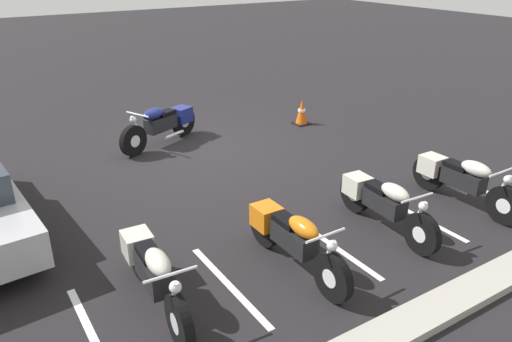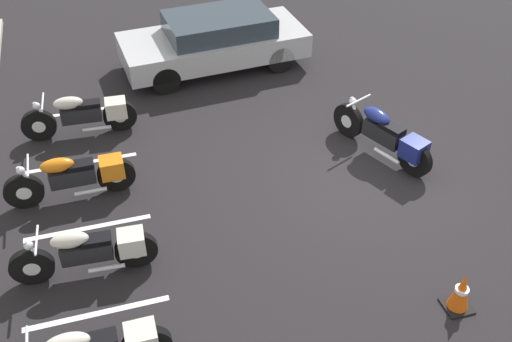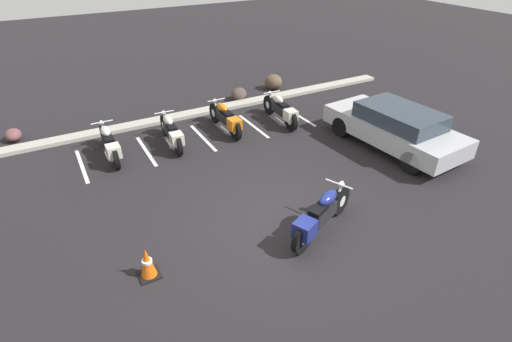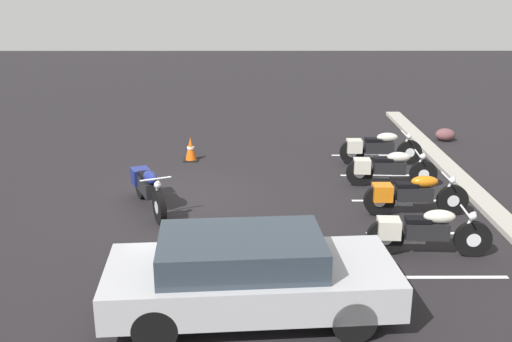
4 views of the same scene
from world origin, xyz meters
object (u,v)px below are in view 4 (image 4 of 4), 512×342
Objects in this scene: motorcycle_navy_featured at (148,187)px; parked_bike_0 at (377,148)px; parked_bike_2 at (411,194)px; traffic_cone at (191,150)px; parked_bike_1 at (387,168)px; car_silver at (249,274)px; parked_bike_3 at (423,231)px; landscape_rock_2 at (445,135)px.

motorcycle_navy_featured is 0.99× the size of parked_bike_0.
parked_bike_2 is 6.57m from traffic_cone.
parked_bike_0 is 3.73m from parked_bike_2.
parked_bike_1 is at bearing 66.44° from traffic_cone.
car_silver is at bearing -116.04° from parked_bike_1.
motorcycle_navy_featured is at bearing 159.25° from parked_bike_3.
parked_bike_2 is (1.90, 0.11, 0.01)m from parked_bike_1.
parked_bike_1 is 0.98× the size of parked_bike_2.
parked_bike_2 is 0.99× the size of parked_bike_3.
traffic_cone is (-0.36, -5.13, -0.15)m from parked_bike_0.
car_silver is at bearing 11.79° from traffic_cone.
car_silver reaches higher than landscape_rock_2.
landscape_rock_2 is 8.07m from traffic_cone.
parked_bike_2 is 5.30m from car_silver.
parked_bike_0 is 3.64m from landscape_rock_2.
parked_bike_0 is 1.02× the size of parked_bike_1.
landscape_rock_2 is at bearing 100.93° from motorcycle_navy_featured.
parked_bike_3 is (5.69, -0.27, 0.00)m from parked_bike_0.
parked_bike_0 is 0.99× the size of parked_bike_3.
parked_bike_2 is at bearing 51.48° from traffic_cone.
parked_bike_2 is (0.44, 5.71, -0.02)m from motorcycle_navy_featured.
car_silver is 8.29m from traffic_cone.
parked_bike_3 is (3.86, -0.16, 0.01)m from parked_bike_1.
landscape_rock_2 is (-8.17, 2.93, -0.28)m from parked_bike_3.
motorcycle_navy_featured reaches higher than parked_bike_3.
traffic_cone is (2.12, -7.79, 0.12)m from landscape_rock_2.
parked_bike_1 reaches higher than traffic_cone.
car_silver is at bearing 3.27° from motorcycle_navy_featured.
parked_bike_2 reaches higher than traffic_cone.
parked_bike_0 is 3.75× the size of landscape_rock_2.
parked_bike_3 is (1.97, -0.27, 0.00)m from parked_bike_2.
parked_bike_1 is at bearing 92.89° from parked_bike_2.
car_silver reaches higher than parked_bike_1.
parked_bike_2 is at bearing -23.16° from landscape_rock_2.
motorcycle_navy_featured is 5.01m from car_silver.
landscape_rock_2 is at bearing 105.20° from traffic_cone.
parked_bike_2 is at bearing 45.07° from car_silver.
motorcycle_navy_featured reaches higher than parked_bike_0.
car_silver is (4.02, -3.44, 0.21)m from parked_bike_2.
parked_bike_0 is at bearing 89.95° from parked_bike_1.
parked_bike_1 is 5.48m from traffic_cone.
motorcycle_navy_featured is 5.72m from parked_bike_2.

